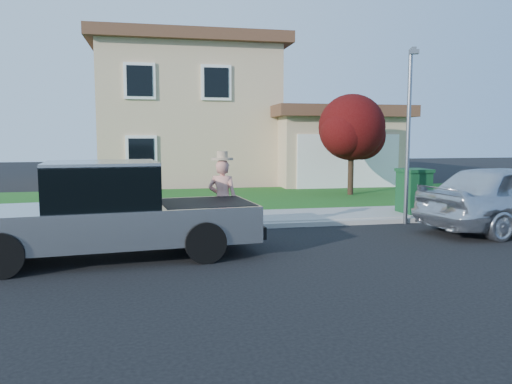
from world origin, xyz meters
TOP-DOWN VIEW (x-y plane):
  - ground at (0.00, 0.00)m, footprint 80.00×80.00m
  - curb at (1.00, 2.90)m, footprint 40.00×0.20m
  - sidewalk at (1.00, 4.00)m, footprint 40.00×2.00m
  - lawn at (1.00, 8.50)m, footprint 40.00×7.00m
  - house at (1.31, 16.38)m, footprint 14.00×11.30m
  - pickup_truck at (-2.56, 0.43)m, footprint 5.72×2.42m
  - woman at (-0.25, 1.68)m, footprint 0.77×0.66m
  - ornamental_tree at (5.66, 8.59)m, footprint 2.76×2.49m
  - trash_bin at (5.46, 3.62)m, footprint 0.80×0.91m
  - street_lamp at (4.75, 2.70)m, footprint 0.33×0.58m

SIDE VIEW (x-z plane):
  - ground at x=0.00m, z-range 0.00..0.00m
  - lawn at x=1.00m, z-range 0.00..0.10m
  - curb at x=1.00m, z-range 0.00..0.12m
  - sidewalk at x=1.00m, z-range 0.00..0.15m
  - trash_bin at x=5.46m, z-range 0.16..1.40m
  - pickup_truck at x=-2.56m, z-range -0.06..1.77m
  - woman at x=-0.25m, z-range -0.05..1.92m
  - ornamental_tree at x=5.66m, z-range 0.63..4.41m
  - street_lamp at x=4.75m, z-range 0.32..4.80m
  - house at x=1.31m, z-range -0.26..6.59m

